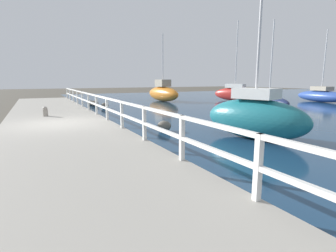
% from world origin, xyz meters
% --- Properties ---
extents(ground_plane, '(120.00, 120.00, 0.00)m').
position_xyz_m(ground_plane, '(0.00, 0.00, 0.00)').
color(ground_plane, '#4C473D').
extents(dock_walkway, '(4.43, 36.00, 0.29)m').
position_xyz_m(dock_walkway, '(0.00, 0.00, 0.14)').
color(dock_walkway, '#9E998E').
rests_on(dock_walkway, ground).
extents(railing, '(0.10, 32.50, 1.05)m').
position_xyz_m(railing, '(2.12, -0.00, 0.99)').
color(railing, white).
rests_on(railing, dock_walkway).
extents(boulder_mid_strip, '(0.59, 0.53, 0.44)m').
position_xyz_m(boulder_mid_strip, '(3.83, 7.65, 0.22)').
color(boulder_mid_strip, '#666056').
rests_on(boulder_mid_strip, ground).
extents(boulder_downstream, '(0.61, 0.55, 0.46)m').
position_xyz_m(boulder_downstream, '(3.56, 9.96, 0.23)').
color(boulder_downstream, slate).
rests_on(boulder_downstream, ground).
extents(boulder_far_strip, '(0.55, 0.50, 0.41)m').
position_xyz_m(boulder_far_strip, '(3.39, 10.85, 0.21)').
color(boulder_far_strip, slate).
rests_on(boulder_far_strip, ground).
extents(boulder_water_edge, '(0.59, 0.54, 0.45)m').
position_xyz_m(boulder_water_edge, '(3.91, -2.34, 0.22)').
color(boulder_water_edge, '#666056').
rests_on(boulder_water_edge, ground).
extents(mooring_bollard, '(0.24, 0.24, 0.50)m').
position_xyz_m(mooring_bollard, '(-0.40, 2.75, 0.53)').
color(mooring_bollard, gray).
rests_on(mooring_bollard, dock_walkway).
extents(sailboat_blue, '(2.30, 5.69, 6.80)m').
position_xyz_m(sailboat_blue, '(24.12, 4.05, 0.63)').
color(sailboat_blue, '#2D4C9E').
rests_on(sailboat_blue, water_surface).
extents(sailboat_orange, '(1.65, 5.67, 6.59)m').
position_xyz_m(sailboat_orange, '(10.78, 11.96, 0.85)').
color(sailboat_orange, orange).
rests_on(sailboat_orange, water_surface).
extents(sailboat_red, '(2.27, 5.08, 7.90)m').
position_xyz_m(sailboat_red, '(17.62, 9.03, 0.77)').
color(sailboat_red, red).
rests_on(sailboat_red, water_surface).
extents(sailboat_navy, '(2.77, 5.43, 6.66)m').
position_xyz_m(sailboat_navy, '(15.85, 2.97, 0.54)').
color(sailboat_navy, '#192347').
rests_on(sailboat_navy, water_surface).
extents(sailboat_teal, '(2.45, 4.14, 6.62)m').
position_xyz_m(sailboat_teal, '(6.22, -5.10, 0.81)').
color(sailboat_teal, '#1E707A').
rests_on(sailboat_teal, water_surface).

